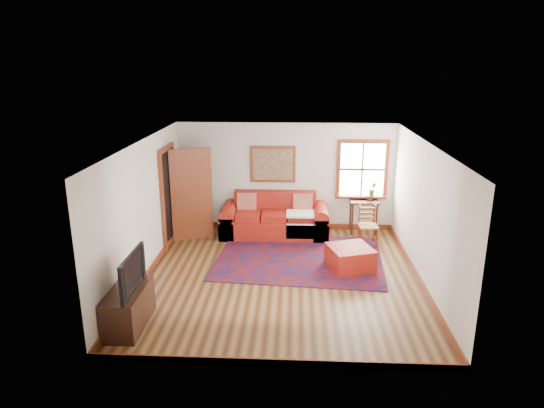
# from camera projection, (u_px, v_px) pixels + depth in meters

# --- Properties ---
(ground) EXTENTS (5.50, 5.50, 0.00)m
(ground) POSITION_uv_depth(u_px,v_px,m) (282.00, 277.00, 8.96)
(ground) COLOR #3F2411
(ground) RESTS_ON ground
(room_envelope) EXTENTS (5.04, 5.54, 2.52)m
(room_envelope) POSITION_uv_depth(u_px,v_px,m) (282.00, 191.00, 8.51)
(room_envelope) COLOR silver
(room_envelope) RESTS_ON ground
(window) EXTENTS (1.18, 0.20, 1.38)m
(window) POSITION_uv_depth(u_px,v_px,m) (363.00, 175.00, 11.09)
(window) COLOR white
(window) RESTS_ON ground
(doorway) EXTENTS (0.89, 1.08, 2.14)m
(doorway) POSITION_uv_depth(u_px,v_px,m) (183.00, 194.00, 10.47)
(doorway) COLOR black
(doorway) RESTS_ON ground
(framed_artwork) EXTENTS (1.05, 0.07, 0.85)m
(framed_artwork) POSITION_uv_depth(u_px,v_px,m) (273.00, 164.00, 11.13)
(framed_artwork) COLOR brown
(framed_artwork) RESTS_ON ground
(persian_rug) EXTENTS (3.48, 2.87, 0.02)m
(persian_rug) POSITION_uv_depth(u_px,v_px,m) (299.00, 258.00, 9.81)
(persian_rug) COLOR #610D0F
(persian_rug) RESTS_ON ground
(red_leather_sofa) EXTENTS (2.42, 1.00, 0.95)m
(red_leather_sofa) POSITION_uv_depth(u_px,v_px,m) (275.00, 221.00, 11.07)
(red_leather_sofa) COLOR maroon
(red_leather_sofa) RESTS_ON ground
(red_ottoman) EXTENTS (0.97, 0.97, 0.44)m
(red_ottoman) POSITION_uv_depth(u_px,v_px,m) (350.00, 258.00, 9.26)
(red_ottoman) COLOR maroon
(red_ottoman) RESTS_ON ground
(side_table) EXTENTS (0.64, 0.48, 0.77)m
(side_table) POSITION_uv_depth(u_px,v_px,m) (364.00, 205.00, 11.11)
(side_table) COLOR #331A11
(side_table) RESTS_ON ground
(ladder_back_chair) EXTENTS (0.42, 0.40, 0.85)m
(ladder_back_chair) POSITION_uv_depth(u_px,v_px,m) (368.00, 224.00, 10.46)
(ladder_back_chair) COLOR tan
(ladder_back_chair) RESTS_ON ground
(media_cabinet) EXTENTS (0.49, 1.09, 0.60)m
(media_cabinet) POSITION_uv_depth(u_px,v_px,m) (128.00, 308.00, 7.24)
(media_cabinet) COLOR #331A11
(media_cabinet) RESTS_ON ground
(television) EXTENTS (0.13, 1.01, 0.58)m
(television) POSITION_uv_depth(u_px,v_px,m) (126.00, 272.00, 7.05)
(television) COLOR black
(television) RESTS_ON media_cabinet
(candle_hurricane) EXTENTS (0.12, 0.12, 0.18)m
(candle_hurricane) POSITION_uv_depth(u_px,v_px,m) (138.00, 273.00, 7.53)
(candle_hurricane) COLOR silver
(candle_hurricane) RESTS_ON media_cabinet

